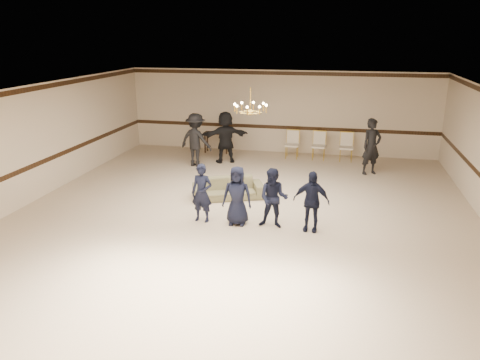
% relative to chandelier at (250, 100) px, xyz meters
% --- Properties ---
extents(room, '(12.01, 14.01, 3.21)m').
position_rel_chandelier_xyz_m(room, '(0.00, -1.00, -1.28)').
color(room, beige).
rests_on(room, ground).
extents(chair_rail, '(12.00, 0.02, 0.14)m').
position_rel_chandelier_xyz_m(chair_rail, '(0.00, 5.99, -1.88)').
color(chair_rail, black).
rests_on(chair_rail, wall_back).
extents(crown_molding, '(12.00, 0.02, 0.14)m').
position_rel_chandelier_xyz_m(crown_molding, '(0.00, 5.99, 0.21)').
color(crown_molding, black).
rests_on(crown_molding, wall_back).
extents(chandelier, '(0.94, 0.94, 0.89)m').
position_rel_chandelier_xyz_m(chandelier, '(0.00, 0.00, 0.00)').
color(chandelier, gold).
rests_on(chandelier, ceiling).
extents(boy_a, '(0.57, 0.41, 1.48)m').
position_rel_chandelier_xyz_m(boy_a, '(-0.92, -1.50, -2.13)').
color(boy_a, black).
rests_on(boy_a, floor).
extents(boy_b, '(0.74, 0.49, 1.48)m').
position_rel_chandelier_xyz_m(boy_b, '(-0.02, -1.50, -2.13)').
color(boy_b, black).
rests_on(boy_b, floor).
extents(boy_c, '(0.74, 0.59, 1.48)m').
position_rel_chandelier_xyz_m(boy_c, '(0.88, -1.50, -2.13)').
color(boy_c, black).
rests_on(boy_c, floor).
extents(boy_d, '(0.90, 0.44, 1.48)m').
position_rel_chandelier_xyz_m(boy_d, '(1.78, -1.50, -2.13)').
color(boy_d, black).
rests_on(boy_d, floor).
extents(settee, '(2.14, 1.48, 0.58)m').
position_rel_chandelier_xyz_m(settee, '(-0.70, 0.30, -2.58)').
color(settee, '#73704C').
rests_on(settee, floor).
extents(adult_left, '(1.36, 0.99, 1.88)m').
position_rel_chandelier_xyz_m(adult_left, '(-2.61, 3.34, -1.93)').
color(adult_left, black).
rests_on(adult_left, floor).
extents(adult_mid, '(1.82, 1.26, 1.88)m').
position_rel_chandelier_xyz_m(adult_mid, '(-1.71, 4.04, -1.93)').
color(adult_mid, black).
rests_on(adult_mid, floor).
extents(adult_right, '(0.82, 0.74, 1.88)m').
position_rel_chandelier_xyz_m(adult_right, '(3.39, 3.64, -1.93)').
color(adult_right, black).
rests_on(adult_right, floor).
extents(banquet_chair_left, '(0.52, 0.52, 1.03)m').
position_rel_chandelier_xyz_m(banquet_chair_left, '(0.60, 5.17, -2.36)').
color(banquet_chair_left, beige).
rests_on(banquet_chair_left, floor).
extents(banquet_chair_mid, '(0.54, 0.54, 1.03)m').
position_rel_chandelier_xyz_m(banquet_chair_mid, '(1.60, 5.17, -2.36)').
color(banquet_chair_mid, beige).
rests_on(banquet_chair_mid, floor).
extents(banquet_chair_right, '(0.52, 0.52, 1.03)m').
position_rel_chandelier_xyz_m(banquet_chair_right, '(2.60, 5.17, -2.36)').
color(banquet_chair_right, beige).
rests_on(banquet_chair_right, floor).
extents(console_table, '(0.97, 0.41, 0.82)m').
position_rel_chandelier_xyz_m(console_table, '(-2.40, 5.37, -2.47)').
color(console_table, black).
rests_on(console_table, floor).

